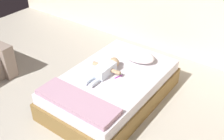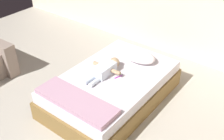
% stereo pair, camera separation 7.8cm
% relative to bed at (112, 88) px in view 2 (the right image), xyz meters
% --- Properties ---
extents(bed, '(1.24, 1.98, 0.44)m').
position_rel_bed_xyz_m(bed, '(0.00, 0.00, 0.00)').
color(bed, brown).
rests_on(bed, ground_plane).
extents(pillow, '(0.52, 0.34, 0.15)m').
position_rel_bed_xyz_m(pillow, '(0.07, 0.58, 0.30)').
color(pillow, white).
rests_on(pillow, bed).
extents(baby, '(0.47, 0.68, 0.15)m').
position_rel_bed_xyz_m(baby, '(-0.12, -0.00, 0.29)').
color(baby, silver).
rests_on(baby, bed).
extents(toothbrush, '(0.06, 0.15, 0.02)m').
position_rel_bed_xyz_m(toothbrush, '(0.09, 0.04, 0.23)').
color(toothbrush, purple).
rests_on(toothbrush, bed).
extents(blanket, '(1.12, 0.37, 0.07)m').
position_rel_bed_xyz_m(blanket, '(0.00, -0.73, 0.25)').
color(blanket, '#B2889E').
rests_on(blanket, bed).
extents(toy_block, '(0.11, 0.11, 0.08)m').
position_rel_bed_xyz_m(toy_block, '(-0.24, 0.01, 0.26)').
color(toy_block, '#6EBD67').
rests_on(toy_block, bed).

